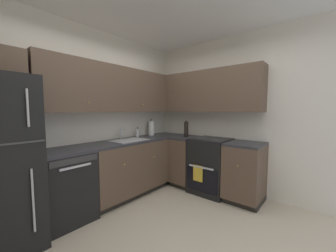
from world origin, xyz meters
TOP-DOWN VIEW (x-y plane):
  - ground_plane at (0.00, 0.00)m, footprint 3.45×3.03m
  - wall_back at (0.00, 1.54)m, footprint 3.55×0.05m
  - wall_right at (1.75, 0.00)m, footprint 0.05×3.13m
  - dishwasher at (-0.56, 1.21)m, footprint 0.60×0.63m
  - lower_cabinets_back at (0.43, 1.22)m, footprint 1.38×0.62m
  - countertop_back at (0.43, 1.21)m, footprint 2.59×0.60m
  - lower_cabinets_right at (1.43, 0.10)m, footprint 0.62×1.54m
  - countertop_right at (1.43, 0.10)m, footprint 0.60×1.54m
  - oven_range at (1.44, 0.21)m, footprint 0.68×0.62m
  - upper_cabinets_back at (0.27, 1.35)m, footprint 2.27×0.34m
  - upper_cabinets_right at (1.57, 0.47)m, footprint 0.32×2.09m
  - sink at (0.46, 1.18)m, footprint 0.57×0.40m
  - faucet at (0.46, 1.39)m, footprint 0.07×0.16m
  - soap_bottle at (0.82, 1.39)m, footprint 0.05×0.05m
  - paper_towel_roll at (1.16, 1.37)m, footprint 0.11×0.11m
  - oil_bottle at (1.43, 0.72)m, footprint 0.08×0.08m

SIDE VIEW (x-z plane):
  - ground_plane at x=0.00m, z-range -0.02..0.00m
  - dishwasher at x=-0.56m, z-range 0.00..0.89m
  - lower_cabinets_right at x=1.43m, z-range 0.00..0.89m
  - lower_cabinets_back at x=0.43m, z-range 0.00..0.89m
  - oven_range at x=1.44m, z-range -0.07..1.00m
  - sink at x=0.46m, z-range 0.83..0.93m
  - countertop_back at x=0.43m, z-range 0.88..0.92m
  - countertop_right at x=1.43m, z-range 0.88..0.92m
  - soap_bottle at x=0.82m, z-range 0.91..1.09m
  - faucet at x=0.46m, z-range 0.94..1.13m
  - paper_towel_roll at x=1.16m, z-range 0.89..1.23m
  - oil_bottle at x=1.43m, z-range 0.91..1.21m
  - wall_back at x=0.00m, z-range 0.00..2.67m
  - wall_right at x=1.75m, z-range 0.00..2.67m
  - upper_cabinets_back at x=0.27m, z-range 1.39..2.11m
  - upper_cabinets_right at x=1.57m, z-range 1.39..2.11m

